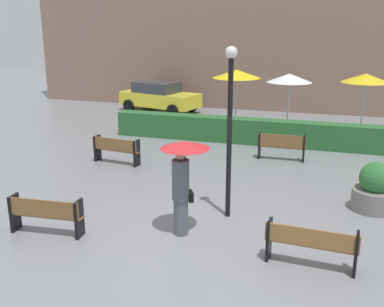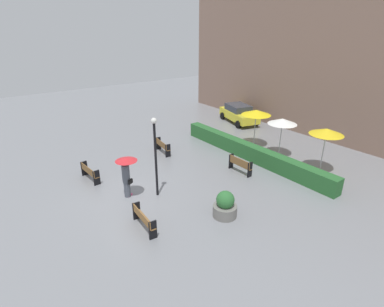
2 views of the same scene
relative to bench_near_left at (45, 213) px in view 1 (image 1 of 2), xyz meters
name	(u,v)px [view 1 (image 1 of 2)]	position (x,y,z in m)	size (l,w,h in m)	color
ground_plane	(182,234)	(2.90, 0.90, -0.50)	(60.00, 60.00, 0.00)	gray
bench_near_left	(45,213)	(0.00, 0.00, 0.00)	(1.72, 0.50, 0.85)	brown
bench_back_row	(281,145)	(4.33, 7.35, 0.04)	(1.63, 0.35, 0.91)	brown
bench_near_right	(311,243)	(5.71, 0.29, 0.00)	(1.77, 0.46, 0.84)	olive
bench_far_left	(116,149)	(-0.91, 5.29, 0.02)	(1.71, 0.57, 0.88)	brown
pedestrian_with_umbrella	(183,173)	(2.91, 0.93, 0.93)	(1.07, 1.07, 2.15)	#4C515B
planter_pot	(375,190)	(7.07, 3.67, 0.03)	(1.09, 1.09, 1.25)	slate
lamp_post	(230,116)	(3.64, 2.18, 1.98)	(0.28, 0.28, 4.07)	black
patio_umbrella_yellow	(237,74)	(1.89, 11.21, 1.98)	(2.03, 2.03, 2.66)	silver
patio_umbrella_white	(289,78)	(4.11, 11.21, 1.88)	(1.85, 1.85, 2.56)	silver
patio_umbrella_yellow_far	(366,78)	(7.05, 11.31, 1.97)	(1.89, 1.89, 2.65)	silver
hedge_strip	(261,132)	(3.33, 9.30, -0.02)	(11.94, 0.70, 0.97)	#28602D
building_facade	(280,6)	(2.90, 16.90, 4.92)	(28.00, 1.20, 10.85)	#846656
parked_car	(159,96)	(-2.95, 14.50, 0.31)	(4.51, 2.80, 1.57)	yellow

